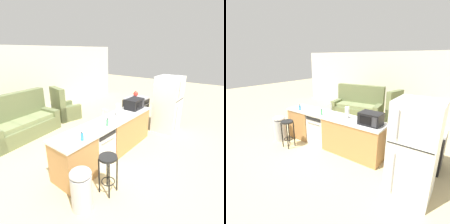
% 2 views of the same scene
% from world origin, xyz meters
% --- Properties ---
extents(ground_plane, '(24.00, 24.00, 0.00)m').
position_xyz_m(ground_plane, '(0.00, 0.00, 0.00)').
color(ground_plane, tan).
extents(wall_back, '(10.00, 0.06, 2.60)m').
position_xyz_m(wall_back, '(0.30, 4.20, 1.30)').
color(wall_back, silver).
rests_on(wall_back, ground_plane).
extents(kitchen_counter, '(2.94, 0.66, 0.90)m').
position_xyz_m(kitchen_counter, '(0.24, 0.00, 0.42)').
color(kitchen_counter, '#B77F47').
rests_on(kitchen_counter, ground_plane).
extents(dishwasher, '(0.58, 0.61, 0.84)m').
position_xyz_m(dishwasher, '(-0.25, -0.00, 0.42)').
color(dishwasher, white).
rests_on(dishwasher, ground_plane).
extents(stove_range, '(0.76, 0.68, 0.90)m').
position_xyz_m(stove_range, '(2.35, 0.55, 0.45)').
color(stove_range, black).
rests_on(stove_range, ground_plane).
extents(refrigerator, '(0.72, 0.73, 1.72)m').
position_xyz_m(refrigerator, '(2.35, -0.55, 0.86)').
color(refrigerator, white).
rests_on(refrigerator, ground_plane).
extents(microwave, '(0.50, 0.37, 0.28)m').
position_xyz_m(microwave, '(1.27, -0.00, 1.04)').
color(microwave, black).
rests_on(microwave, kitchen_counter).
extents(sink_faucet, '(0.07, 0.18, 0.30)m').
position_xyz_m(sink_faucet, '(0.06, 0.08, 1.03)').
color(sink_faucet, silver).
rests_on(sink_faucet, kitchen_counter).
extents(paper_towel_roll, '(0.14, 0.14, 0.28)m').
position_xyz_m(paper_towel_roll, '(0.59, 0.06, 1.04)').
color(paper_towel_roll, '#4C4C51').
rests_on(paper_towel_roll, kitchen_counter).
extents(soap_bottle, '(0.06, 0.06, 0.18)m').
position_xyz_m(soap_bottle, '(-0.08, -0.14, 0.97)').
color(soap_bottle, '#4CB266').
rests_on(soap_bottle, kitchen_counter).
extents(dish_soap_bottle, '(0.06, 0.06, 0.18)m').
position_xyz_m(dish_soap_bottle, '(-0.86, -0.20, 0.97)').
color(dish_soap_bottle, '#338CCC').
rests_on(dish_soap_bottle, kitchen_counter).
extents(kettle, '(0.21, 0.17, 0.19)m').
position_xyz_m(kettle, '(2.52, 0.68, 0.99)').
color(kettle, red).
rests_on(kettle, stove_range).
extents(bar_stool, '(0.32, 0.32, 0.74)m').
position_xyz_m(bar_stool, '(-0.79, -0.73, 0.54)').
color(bar_stool, black).
rests_on(bar_stool, ground_plane).
extents(trash_bin, '(0.35, 0.35, 0.74)m').
position_xyz_m(trash_bin, '(-1.32, -0.62, 0.38)').
color(trash_bin, '#B7B7BC').
rests_on(trash_bin, ground_plane).
extents(couch, '(2.10, 1.16, 1.27)m').
position_xyz_m(couch, '(-0.63, 2.70, 0.39)').
color(couch, '#667047').
rests_on(couch, ground_plane).
extents(armchair, '(0.96, 1.00, 1.20)m').
position_xyz_m(armchair, '(1.01, 2.83, 0.35)').
color(armchair, '#667047').
rests_on(armchair, ground_plane).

